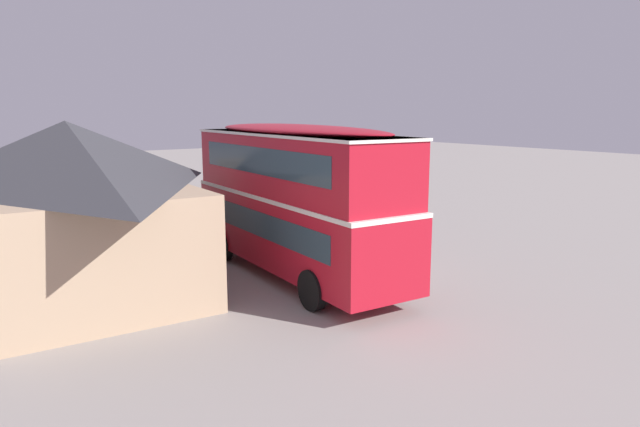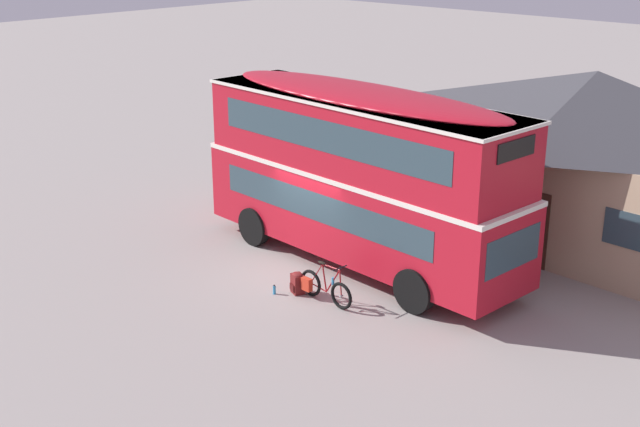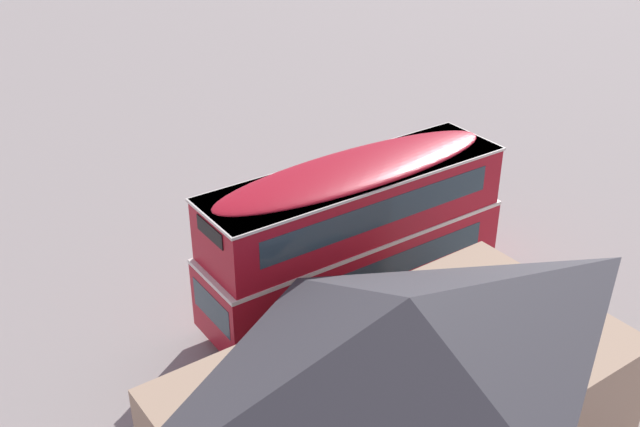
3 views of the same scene
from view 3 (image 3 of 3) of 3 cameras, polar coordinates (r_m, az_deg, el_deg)
ground_plane at (r=25.39m, az=2.05°, el=-4.74°), size 120.00×120.00×0.00m
double_decker_bus at (r=22.82m, az=2.58°, el=-1.15°), size 9.80×3.08×4.79m
touring_bicycle at (r=25.12m, az=-2.83°, el=-4.15°), size 1.73×0.46×1.05m
backpack_on_ground at (r=25.63m, az=-1.47°, el=-3.63°), size 0.40×0.38×0.55m
water_bottle_blue_sports at (r=26.20m, az=-1.38°, el=-3.27°), size 0.07×0.07×0.24m
pub_building at (r=17.48m, az=6.19°, el=-12.62°), size 11.05×6.40×4.90m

